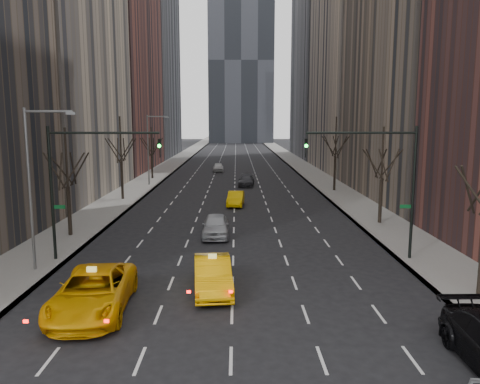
{
  "coord_description": "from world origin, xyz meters",
  "views": [
    {
      "loc": [
        0.2,
        -15.57,
        8.48
      ],
      "look_at": [
        0.46,
        16.81,
        3.5
      ],
      "focal_mm": 35.0,
      "sensor_mm": 36.0,
      "label": 1
    }
  ],
  "objects": [
    {
      "name": "sidewalk_right",
      "position": [
        12.25,
        70.0,
        0.07
      ],
      "size": [
        4.5,
        320.0,
        0.15
      ],
      "primitive_type": "cube",
      "color": "slate",
      "rests_on": "ground"
    },
    {
      "name": "bld_left_deep",
      "position": [
        -21.5,
        96.0,
        30.0
      ],
      "size": [
        14.0,
        30.0,
        60.0
      ],
      "primitive_type": "cube",
      "color": "slate",
      "rests_on": "ground"
    },
    {
      "name": "sidewalk_left",
      "position": [
        -12.25,
        70.0,
        0.07
      ],
      "size": [
        4.5,
        320.0,
        0.15
      ],
      "primitive_type": "cube",
      "color": "slate",
      "rests_on": "ground"
    },
    {
      "name": "ground",
      "position": [
        0.0,
        0.0,
        0.0
      ],
      "size": [
        400.0,
        400.0,
        0.0
      ],
      "primitive_type": "plane",
      "color": "black",
      "rests_on": "ground"
    },
    {
      "name": "tree_lw_c",
      "position": [
        -12.0,
        34.0,
        4.04
      ],
      "size": [
        3.36,
        3.5,
        8.74
      ],
      "color": "black",
      "rests_on": "ground"
    },
    {
      "name": "far_car_white",
      "position": [
        -2.8,
        61.69,
        0.74
      ],
      "size": [
        1.89,
        4.38,
        1.47
      ],
      "primitive_type": "imported",
      "rotation": [
        0.0,
        0.0,
        0.04
      ],
      "color": "#BDBDBD",
      "rests_on": "ground"
    },
    {
      "name": "streetlight_far",
      "position": [
        -10.84,
        45.0,
        5.62
      ],
      "size": [
        2.83,
        0.22,
        9.0
      ],
      "color": "slate",
      "rests_on": "ground"
    },
    {
      "name": "tree_lw_b",
      "position": [
        -12.0,
        18.0,
        3.72
      ],
      "size": [
        3.36,
        3.5,
        7.82
      ],
      "color": "black",
      "rests_on": "ground"
    },
    {
      "name": "far_suv_grey",
      "position": [
        1.51,
        44.82,
        0.69
      ],
      "size": [
        2.37,
        4.92,
        1.38
      ],
      "primitive_type": "imported",
      "rotation": [
        0.0,
        0.0,
        -0.09
      ],
      "color": "#2F2F34",
      "rests_on": "ground"
    },
    {
      "name": "tree_lw_d",
      "position": [
        -12.0,
        52.0,
        3.56
      ],
      "size": [
        3.36,
        3.5,
        7.36
      ],
      "color": "black",
      "rests_on": "ground"
    },
    {
      "name": "tree_rw_b",
      "position": [
        12.0,
        22.0,
        3.72
      ],
      "size": [
        3.36,
        3.5,
        7.82
      ],
      "color": "black",
      "rests_on": "ground"
    },
    {
      "name": "tree_rw_c",
      "position": [
        12.0,
        40.0,
        4.04
      ],
      "size": [
        3.36,
        3.5,
        8.74
      ],
      "color": "black",
      "rests_on": "ground"
    },
    {
      "name": "far_taxi",
      "position": [
        0.14,
        30.54,
        0.72
      ],
      "size": [
        1.86,
        4.45,
        1.43
      ],
      "primitive_type": "imported",
      "rotation": [
        0.0,
        0.0,
        -0.08
      ],
      "color": "#FFC405",
      "rests_on": "ground"
    },
    {
      "name": "bld_right_far",
      "position": [
        21.5,
        64.0,
        25.0
      ],
      "size": [
        14.0,
        28.0,
        50.0
      ],
      "primitive_type": "cube",
      "color": "tan",
      "rests_on": "ground"
    },
    {
      "name": "taxi_sedan",
      "position": [
        -0.99,
        6.88,
        0.85
      ],
      "size": [
        2.27,
        5.28,
        1.69
      ],
      "primitive_type": "imported",
      "rotation": [
        0.0,
        0.0,
        0.09
      ],
      "color": "#FDAE05",
      "rests_on": "ground"
    },
    {
      "name": "traffic_mast_left",
      "position": [
        -9.11,
        12.0,
        5.49
      ],
      "size": [
        6.69,
        0.39,
        8.0
      ],
      "color": "black",
      "rests_on": "ground"
    },
    {
      "name": "silver_sedan_ahead",
      "position": [
        -1.33,
        18.08,
        0.81
      ],
      "size": [
        1.98,
        4.78,
        1.62
      ],
      "primitive_type": "imported",
      "rotation": [
        0.0,
        0.0,
        0.01
      ],
      "color": "#AAACB2",
      "rests_on": "ground"
    },
    {
      "name": "bld_right_deep",
      "position": [
        21.5,
        95.0,
        29.0
      ],
      "size": [
        14.0,
        30.0,
        58.0
      ],
      "primitive_type": "cube",
      "color": "slate",
      "rests_on": "ground"
    },
    {
      "name": "taxi_suv",
      "position": [
        -6.18,
        4.35,
        0.93
      ],
      "size": [
        3.49,
        6.87,
        1.86
      ],
      "primitive_type": "imported",
      "rotation": [
        0.0,
        0.0,
        0.06
      ],
      "color": "#F1A805",
      "rests_on": "ground"
    },
    {
      "name": "traffic_mast_right",
      "position": [
        9.11,
        12.0,
        5.49
      ],
      "size": [
        6.69,
        0.39,
        8.0
      ],
      "color": "black",
      "rests_on": "ground"
    },
    {
      "name": "streetlight_near",
      "position": [
        -10.84,
        10.0,
        5.62
      ],
      "size": [
        2.83,
        0.22,
        9.0
      ],
      "color": "slate",
      "rests_on": "ground"
    },
    {
      "name": "bld_left_far",
      "position": [
        -21.5,
        66.0,
        22.0
      ],
      "size": [
        14.0,
        28.0,
        44.0
      ],
      "primitive_type": "cube",
      "color": "brown",
      "rests_on": "ground"
    }
  ]
}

